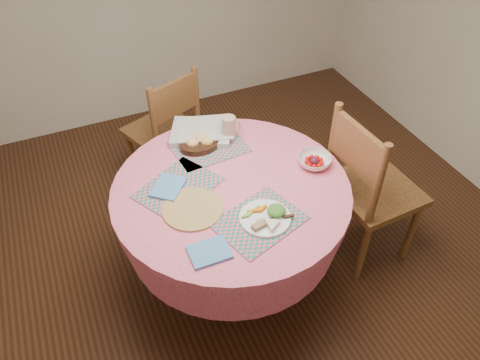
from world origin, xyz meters
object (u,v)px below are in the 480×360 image
object	(u,v)px
dinner_plate	(267,217)
fruit_bowl	(314,161)
dining_table	(232,213)
chair_back	(166,129)
latte_mug	(229,128)
chair_right	(368,187)
bread_bowl	(200,143)
wicker_trivet	(193,209)

from	to	relation	value
dinner_plate	fruit_bowl	size ratio (longest dim) A/B	1.09
dinner_plate	fruit_bowl	world-z (taller)	dinner_plate
dining_table	chair_back	world-z (taller)	chair_back
latte_mug	fruit_bowl	distance (m)	0.52
dining_table	chair_right	size ratio (longest dim) A/B	1.19
chair_back	dinner_plate	distance (m)	1.31
latte_mug	bread_bowl	bearing A→B (deg)	-178.01
bread_bowl	latte_mug	xyz separation A→B (m)	(0.18, 0.01, 0.05)
chair_right	chair_back	xyz separation A→B (m)	(-0.88, 1.11, -0.05)
dining_table	latte_mug	bearing A→B (deg)	68.27
latte_mug	chair_back	bearing A→B (deg)	109.94
chair_right	dinner_plate	size ratio (longest dim) A/B	4.16
dining_table	wicker_trivet	distance (m)	0.32
chair_right	wicker_trivet	bearing A→B (deg)	84.80
dining_table	bread_bowl	bearing A→B (deg)	94.80
wicker_trivet	latte_mug	distance (m)	0.60
dining_table	fruit_bowl	size ratio (longest dim) A/B	5.39
dining_table	latte_mug	xyz separation A→B (m)	(0.15, 0.38, 0.27)
chair_back	bread_bowl	distance (m)	0.68
wicker_trivet	dining_table	bearing A→B (deg)	17.30
chair_back	fruit_bowl	xyz separation A→B (m)	(0.55, -1.01, 0.29)
dining_table	chair_back	bearing A→B (deg)	93.99
chair_right	dinner_plate	distance (m)	0.80
chair_back	latte_mug	distance (m)	0.73
bread_bowl	fruit_bowl	xyz separation A→B (m)	(0.51, -0.40, -0.00)
dinner_plate	latte_mug	bearing A→B (deg)	82.51
chair_right	fruit_bowl	world-z (taller)	chair_right
wicker_trivet	fruit_bowl	distance (m)	0.72
chair_back	fruit_bowl	distance (m)	1.18
dining_table	bread_bowl	size ratio (longest dim) A/B	5.39
dining_table	wicker_trivet	world-z (taller)	wicker_trivet
dinner_plate	wicker_trivet	bearing A→B (deg)	144.78
chair_back	wicker_trivet	world-z (taller)	chair_back
wicker_trivet	fruit_bowl	xyz separation A→B (m)	(0.72, 0.05, 0.02)
chair_right	chair_back	size ratio (longest dim) A/B	1.11
chair_back	dinner_plate	world-z (taller)	chair_back
dinner_plate	latte_mug	xyz separation A→B (m)	(0.09, 0.67, 0.06)
dining_table	fruit_bowl	bearing A→B (deg)	-2.49
chair_right	dinner_plate	xyz separation A→B (m)	(-0.75, -0.17, 0.23)
latte_mug	dining_table	bearing A→B (deg)	-111.73
latte_mug	dinner_plate	bearing A→B (deg)	-97.49
wicker_trivet	fruit_bowl	size ratio (longest dim) A/B	1.30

